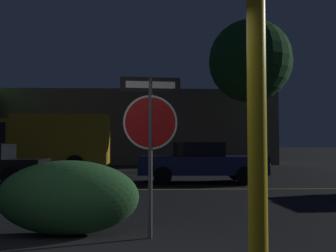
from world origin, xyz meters
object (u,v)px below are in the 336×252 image
Objects in this scene: stop_sign at (150,123)px; tree_0 at (250,61)px; delivery_truck at (31,140)px; hedge_bush_1 at (68,197)px; yellow_pole_right at (257,140)px; passing_car_2 at (201,162)px.

stop_sign is 15.67m from tree_0.
stop_sign is 0.33× the size of delivery_truck.
hedge_bush_1 is (-1.21, 0.24, -1.09)m from stop_sign.
tree_0 reaches higher than yellow_pole_right.
delivery_truck is at bearing 114.54° from yellow_pole_right.
tree_0 is (6.36, 13.98, 5.19)m from hedge_bush_1.
delivery_truck reaches higher than passing_car_2.
yellow_pole_right is 0.34× the size of tree_0.
stop_sign is 0.84× the size of yellow_pole_right.
tree_0 is (10.83, 2.01, 4.23)m from delivery_truck.
stop_sign is 1.10× the size of hedge_bush_1.
tree_0 reaches higher than hedge_bush_1.
hedge_bush_1 is 16.21m from tree_0.
stop_sign is 2.46m from yellow_pole_right.
hedge_bush_1 is at bearing -114.48° from tree_0.
hedge_bush_1 is at bearing 163.19° from stop_sign.
yellow_pole_right is 17.56m from tree_0.
yellow_pole_right is (0.92, -2.26, -0.26)m from stop_sign.
stop_sign reaches higher than passing_car_2.
passing_car_2 is at bearing 68.66° from hedge_bush_1.
tree_0 is at bearing 154.03° from passing_car_2.
yellow_pole_right is 15.90m from delivery_truck.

